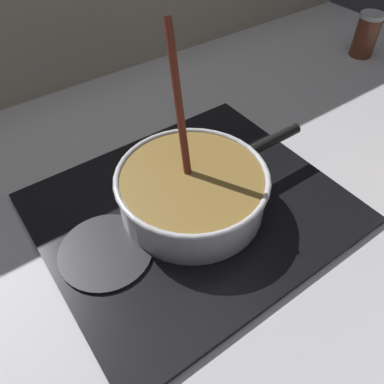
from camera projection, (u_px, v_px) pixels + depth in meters
The scene contains 6 objects.
ground at pixel (206, 337), 0.60m from camera, with size 2.40×1.60×0.04m, color #B7B7BC.
hob_plate at pixel (192, 208), 0.75m from camera, with size 0.56×0.48×0.01m, color black.
burner_ring at pixel (192, 205), 0.74m from camera, with size 0.19×0.19×0.01m, color #592D0C.
spare_burner at pixel (106, 251), 0.67m from camera, with size 0.16×0.16×0.01m, color #262628.
cooking_pan at pixel (192, 190), 0.71m from camera, with size 0.41×0.28×0.33m.
condiment_jar at pixel (366, 35), 1.16m from camera, with size 0.07×0.07×0.13m.
Camera 1 is at (-0.17, -0.19, 0.57)m, focal length 35.98 mm.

